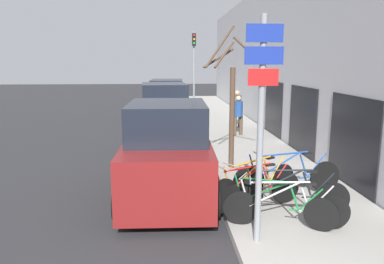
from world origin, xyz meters
The scene contains 17 objects.
ground_plane centered at (0.00, 11.20, 0.00)m, with size 80.00×80.00×0.00m, color #28282B.
sidewalk_curb centered at (2.60, 14.00, 0.07)m, with size 3.20×32.00×0.15m.
building_facade centered at (4.35, 13.91, 3.22)m, with size 0.23×32.00×6.50m.
signpost centered at (1.36, 3.33, 2.18)m, with size 0.59×0.12×3.61m.
bicycle_0 centered at (1.99, 3.83, 0.52)m, with size 2.18×0.58×0.86m.
bicycle_1 centered at (1.87, 4.01, 0.51)m, with size 1.91×1.11×0.83m.
bicycle_2 centered at (2.26, 4.45, 0.53)m, with size 2.25×0.55×0.90m.
bicycle_3 centered at (1.59, 4.71, 0.54)m, with size 2.16×0.81×0.91m.
bicycle_4 centered at (1.71, 4.98, 0.56)m, with size 2.06×1.34×0.96m.
bicycle_5 centered at (2.55, 5.45, 0.56)m, with size 2.49×0.49×0.98m.
parked_car_0 centered at (-0.08, 5.90, 1.00)m, with size 2.15×4.24×2.18m.
parked_car_1 centered at (-0.19, 11.56, 1.05)m, with size 2.15×4.20×2.28m.
parked_car_2 centered at (-0.07, 17.39, 0.98)m, with size 2.16×4.75×2.16m.
pedestrian_near centered at (3.05, 14.14, 1.11)m, with size 0.43×0.37×1.66m.
pedestrian_far centered at (2.75, 12.33, 1.07)m, with size 0.40×0.35×1.58m.
street_tree centered at (1.67, 7.75, 1.90)m, with size 1.76×0.70×3.86m.
traffic_light centered at (1.37, 17.62, 3.03)m, with size 0.20×0.30×4.50m.
Camera 1 is at (-0.09, -2.31, 3.05)m, focal length 35.00 mm.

